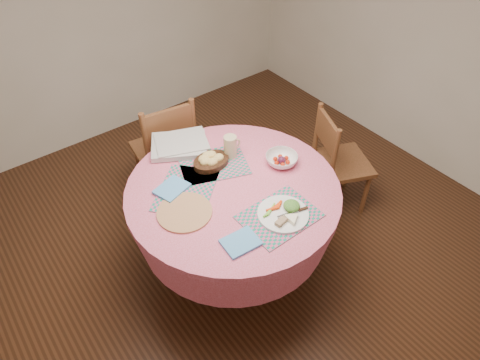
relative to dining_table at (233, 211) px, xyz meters
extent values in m
plane|color=#331C0F|center=(0.00, 0.00, -0.56)|extent=(4.00, 4.00, 0.00)
cube|color=silver|center=(2.00, 0.00, 0.79)|extent=(0.01, 4.00, 2.70)
cylinder|color=pink|center=(0.00, 0.00, 0.17)|extent=(1.24, 1.24, 0.04)
cone|color=pink|center=(0.00, 0.00, 0.00)|extent=(1.24, 1.24, 0.30)
cylinder|color=black|center=(0.00, 0.00, -0.34)|extent=(0.14, 0.14, 0.44)
cylinder|color=black|center=(0.00, 0.00, -0.53)|extent=(0.56, 0.56, 0.06)
cube|color=brown|center=(1.02, 0.02, -0.16)|extent=(0.49, 0.50, 0.04)
cylinder|color=brown|center=(1.09, -0.19, -0.36)|extent=(0.05, 0.05, 0.40)
cylinder|color=brown|center=(1.22, 0.10, -0.36)|extent=(0.05, 0.05, 0.40)
cylinder|color=brown|center=(0.82, -0.07, -0.36)|extent=(0.05, 0.05, 0.40)
cylinder|color=brown|center=(0.95, 0.22, -0.36)|extent=(0.05, 0.05, 0.40)
cylinder|color=brown|center=(0.80, -0.06, 0.06)|extent=(0.05, 0.05, 0.44)
cylinder|color=brown|center=(0.93, 0.23, 0.06)|extent=(0.05, 0.05, 0.44)
cube|color=brown|center=(0.87, 0.08, 0.15)|extent=(0.15, 0.30, 0.21)
cube|color=brown|center=(0.04, 0.91, -0.12)|extent=(0.48, 0.46, 0.04)
cylinder|color=brown|center=(0.23, 1.05, -0.34)|extent=(0.04, 0.04, 0.44)
cylinder|color=brown|center=(-0.11, 1.10, -0.34)|extent=(0.04, 0.04, 0.44)
cylinder|color=brown|center=(0.19, 0.72, -0.34)|extent=(0.04, 0.04, 0.44)
cylinder|color=brown|center=(-0.16, 0.77, -0.34)|extent=(0.04, 0.04, 0.44)
cylinder|color=brown|center=(0.18, 0.70, 0.12)|extent=(0.04, 0.04, 0.48)
cylinder|color=brown|center=(-0.16, 0.75, 0.12)|extent=(0.04, 0.04, 0.48)
cube|color=brown|center=(0.01, 0.73, 0.22)|extent=(0.35, 0.08, 0.23)
cube|color=#178166|center=(0.06, -0.33, 0.20)|extent=(0.40, 0.30, 0.01)
cube|color=#178166|center=(-0.23, 0.14, 0.20)|extent=(0.50, 0.49, 0.01)
cube|color=#178166|center=(0.03, 0.23, 0.20)|extent=(0.48, 0.42, 0.01)
cylinder|color=#AA724A|center=(-0.33, 0.00, 0.20)|extent=(0.30, 0.30, 0.01)
cube|color=#549AD9|center=(-0.21, -0.35, 0.20)|extent=(0.19, 0.15, 0.01)
cube|color=#549AD9|center=(-0.29, 0.19, 0.21)|extent=(0.21, 0.19, 0.01)
cylinder|color=white|center=(0.08, -0.34, 0.21)|extent=(0.28, 0.28, 0.01)
ellipsoid|color=#2A6522|center=(0.14, -0.35, 0.23)|extent=(0.11, 0.11, 0.04)
cylinder|color=#FFF6CC|center=(0.07, -0.40, 0.23)|extent=(0.12, 0.12, 0.02)
cube|color=#896F4F|center=(0.02, -0.37, 0.23)|extent=(0.07, 0.05, 0.02)
cube|color=silver|center=(0.10, -0.37, 0.22)|extent=(0.15, 0.05, 0.00)
cylinder|color=black|center=(0.02, 0.24, 0.22)|extent=(0.23, 0.23, 0.03)
ellipsoid|color=#F9DC7F|center=(-0.02, 0.24, 0.25)|extent=(0.07, 0.06, 0.05)
ellipsoid|color=#F9DC7F|center=(0.04, 0.27, 0.25)|extent=(0.07, 0.06, 0.05)
ellipsoid|color=#F9DC7F|center=(0.06, 0.22, 0.25)|extent=(0.07, 0.06, 0.05)
ellipsoid|color=#F9DC7F|center=(0.01, 0.21, 0.25)|extent=(0.07, 0.06, 0.05)
ellipsoid|color=#F9DC7F|center=(0.02, 0.28, 0.25)|extent=(0.07, 0.06, 0.05)
ellipsoid|color=#F9DC7F|center=(-0.02, 0.27, 0.25)|extent=(0.07, 0.06, 0.05)
cylinder|color=#C7B489|center=(0.16, 0.23, 0.27)|extent=(0.08, 0.08, 0.14)
torus|color=#C7B489|center=(0.20, 0.23, 0.27)|extent=(0.07, 0.01, 0.07)
imported|color=white|center=(0.36, -0.01, 0.22)|extent=(0.23, 0.23, 0.06)
sphere|color=red|center=(0.40, -0.01, 0.22)|extent=(0.03, 0.03, 0.03)
sphere|color=red|center=(0.38, 0.03, 0.22)|extent=(0.03, 0.03, 0.03)
sphere|color=red|center=(0.34, 0.03, 0.22)|extent=(0.03, 0.03, 0.03)
sphere|color=red|center=(0.32, -0.01, 0.22)|extent=(0.03, 0.03, 0.03)
sphere|color=red|center=(0.34, -0.04, 0.22)|extent=(0.03, 0.03, 0.03)
sphere|color=red|center=(0.38, -0.04, 0.22)|extent=(0.03, 0.03, 0.03)
sphere|color=#491430|center=(0.36, -0.01, 0.22)|extent=(0.05, 0.05, 0.05)
cube|color=silver|center=(-0.05, 0.50, 0.22)|extent=(0.43, 0.40, 0.03)
cube|color=silver|center=(-0.03, 0.50, 0.24)|extent=(0.39, 0.35, 0.01)
camera|label=1|loc=(-1.05, -1.43, 1.88)|focal=32.00mm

